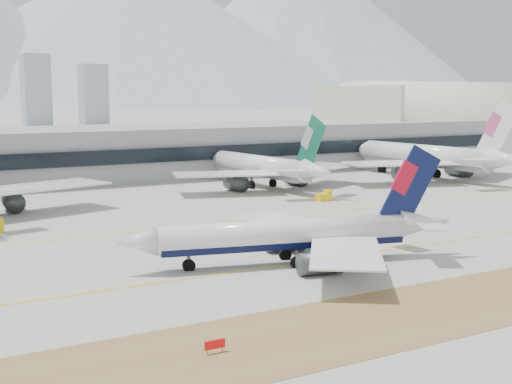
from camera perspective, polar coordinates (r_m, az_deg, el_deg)
ground at (r=116.48m, az=6.01°, el=-4.59°), size 3000.00×3000.00×0.00m
taxiing_airliner at (r=106.08m, az=3.26°, el=-3.47°), size 51.44×43.97×17.51m
widebody_cathay at (r=189.75m, az=0.67°, el=1.95°), size 57.06×55.89×20.37m
widebody_china_air at (r=216.50m, az=13.79°, el=2.69°), size 66.23×64.87×23.64m
terminal at (r=217.83m, az=-12.16°, el=3.10°), size 280.00×43.10×15.00m
hangar at (r=318.22m, az=14.10°, el=3.17°), size 91.00×60.00×60.00m
hold_sign_left at (r=70.97m, az=-3.31°, el=-12.09°), size 2.20×0.15×1.35m
gse_c at (r=168.25m, az=5.48°, el=-0.35°), size 3.55×2.00×2.60m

